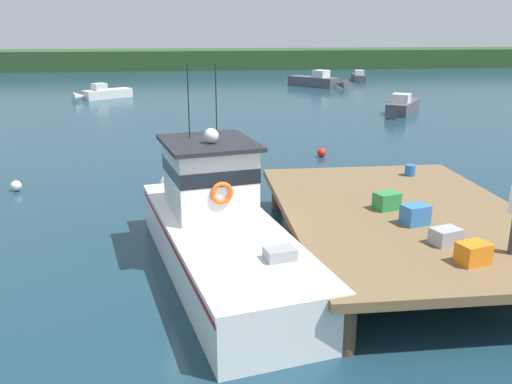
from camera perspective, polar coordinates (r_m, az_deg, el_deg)
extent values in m
plane|color=#193847|center=(13.87, -4.29, -7.43)|extent=(200.00, 200.00, 0.00)
cylinder|color=#4C3D2D|center=(10.34, 9.32, -13.63)|extent=(0.36, 0.36, 1.00)
cylinder|color=#4C3D2D|center=(17.72, 2.22, -0.15)|extent=(0.36, 0.36, 1.00)
cylinder|color=#4C3D2D|center=(19.19, 17.76, 0.38)|extent=(0.36, 0.36, 1.00)
cube|color=brown|center=(14.42, 15.04, -2.31)|extent=(6.00, 9.00, 0.20)
cube|color=white|center=(13.13, -3.36, -6.25)|extent=(4.18, 8.35, 1.10)
cone|color=white|center=(17.61, -7.74, -0.23)|extent=(1.47, 2.00, 1.10)
cube|color=#A31919|center=(12.96, -3.39, -4.42)|extent=(4.16, 8.20, 0.12)
cube|color=white|center=(12.90, -3.40, -3.76)|extent=(4.22, 8.36, 0.12)
cube|color=silver|center=(13.74, -4.83, 1.21)|extent=(2.33, 2.56, 1.80)
cube|color=black|center=(13.65, -4.87, 2.48)|extent=(2.36, 2.58, 0.36)
cube|color=#232328|center=(13.51, -4.93, 5.09)|extent=(2.63, 2.91, 0.10)
sphere|color=white|center=(13.18, -4.63, 5.81)|extent=(0.36, 0.36, 0.36)
cylinder|color=black|center=(13.75, -6.99, 9.25)|extent=(0.03, 0.03, 1.80)
cylinder|color=black|center=(13.91, -4.14, 9.42)|extent=(0.03, 0.03, 1.80)
cube|color=#939399|center=(11.08, 2.48, -6.68)|extent=(0.68, 0.56, 0.36)
torus|color=orange|center=(10.33, -1.26, -9.25)|extent=(0.67, 0.67, 0.12)
torus|color=#EA5119|center=(12.68, -3.54, -0.12)|extent=(0.55, 0.22, 0.54)
cube|color=#3370B2|center=(13.48, 16.12, -2.26)|extent=(0.70, 0.60, 0.47)
cube|color=#2D8442|center=(14.39, 13.35, -0.90)|extent=(0.71, 0.62, 0.43)
cube|color=orange|center=(11.70, 21.53, -5.90)|extent=(0.70, 0.59, 0.42)
cube|color=#9E9EA3|center=(12.52, 19.00, -4.33)|extent=(0.71, 0.61, 0.34)
cylinder|color=#2866B2|center=(17.76, 15.62, 2.18)|extent=(0.32, 0.32, 0.34)
cube|color=#4C4C51|center=(53.21, 5.94, 11.27)|extent=(4.41, 4.67, 0.89)
cone|color=#4C4C51|center=(51.50, 8.73, 10.97)|extent=(1.47, 1.50, 0.89)
cube|color=silver|center=(52.65, 6.73, 12.03)|extent=(1.74, 1.74, 0.66)
cube|color=silver|center=(46.03, -15.07, 9.76)|extent=(3.80, 3.20, 0.69)
cone|color=silver|center=(45.00, -17.79, 9.38)|extent=(1.18, 1.12, 0.69)
cube|color=silver|center=(45.66, -15.88, 10.41)|extent=(1.34, 1.34, 0.52)
cube|color=#4C4C51|center=(59.56, 10.53, 11.56)|extent=(1.67, 3.60, 0.63)
cone|color=#4C4C51|center=(57.42, 10.79, 11.35)|extent=(0.77, 0.96, 0.63)
cube|color=silver|center=(58.91, 10.63, 12.04)|extent=(1.01, 1.00, 0.47)
cube|color=#4C4C51|center=(38.42, 14.94, 8.48)|extent=(3.42, 4.23, 0.76)
cone|color=#4C4C51|center=(35.89, 14.02, 7.98)|extent=(1.21, 1.29, 0.76)
cube|color=silver|center=(37.63, 14.77, 9.35)|extent=(1.47, 1.46, 0.57)
sphere|color=silver|center=(21.41, -23.53, 0.59)|extent=(0.38, 0.38, 0.38)
sphere|color=red|center=(24.87, 6.79, 4.08)|extent=(0.40, 0.40, 0.40)
cube|color=#284723|center=(74.76, -6.43, 13.48)|extent=(120.00, 8.00, 2.40)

